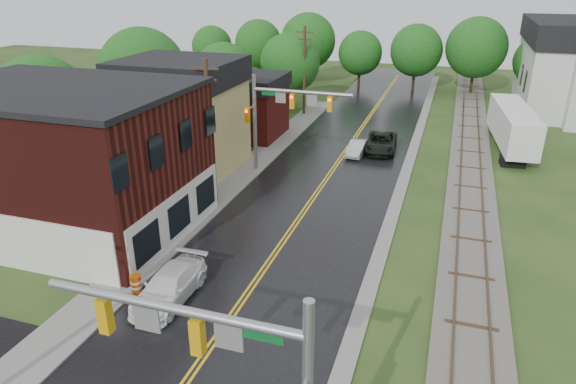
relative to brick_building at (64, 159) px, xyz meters
The scene contains 20 objects.
main_road 19.95m from the brick_building, 50.23° to the left, with size 10.00×90.00×0.02m, color black.
curb_right 27.15m from the brick_building, 48.20° to the left, with size 0.80×70.00×0.12m, color gray.
sidewalk_left 12.52m from the brick_building, 57.86° to the left, with size 2.40×50.00×0.12m, color gray.
brick_building is the anchor object (origin of this frame).
yellow_house 11.14m from the brick_building, 82.32° to the left, with size 8.00×7.00×6.40m, color tan.
darkred_building 20.25m from the brick_building, 82.92° to the left, with size 7.00×6.00×4.40m, color #3F0F0C.
railroad 30.36m from the brick_building, 41.66° to the left, with size 3.20×80.00×0.30m.
traffic_signal_near 20.60m from the brick_building, 39.17° to the right, with size 7.34×0.30×7.20m.
traffic_signal_far 15.03m from the brick_building, 53.08° to the left, with size 7.34×0.43×7.20m.
utility_pole_b 9.03m from the brick_building, 50.93° to the left, with size 1.80×0.28×9.00m.
utility_pole_c 29.56m from the brick_building, 78.91° to the left, with size 1.80×0.28×9.00m.
tree_left_a 10.14m from the brick_building, 136.87° to the left, with size 6.80×6.80×8.67m.
tree_left_b 17.80m from the brick_building, 107.61° to the left, with size 7.60×7.60×9.69m.
tree_left_c 24.94m from the brick_building, 93.14° to the left, with size 6.00×6.00×7.65m.
tree_left_e 31.12m from the brick_building, 83.29° to the left, with size 6.40×6.40×8.16m.
suv_dark 24.89m from the brick_building, 51.72° to the left, with size 2.44×5.28×1.47m, color black.
sedan_silver 22.66m from the brick_building, 52.66° to the left, with size 1.26×3.61×1.19m, color #B6B7BC.
pickup_white 11.10m from the brick_building, 28.31° to the right, with size 1.95×4.79×1.39m, color white.
semi_trailer 34.51m from the brick_building, 42.08° to the left, with size 3.50×11.35×3.59m.
construction_barrel 9.73m from the brick_building, 33.75° to the right, with size 0.52×0.52×0.92m, color #CA4E08.
Camera 1 is at (8.09, -7.17, 13.91)m, focal length 32.00 mm.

